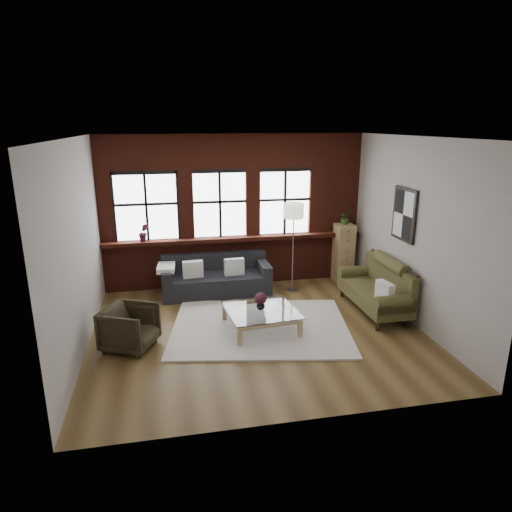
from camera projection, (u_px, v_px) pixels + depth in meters
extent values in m
plane|color=brown|center=(257.00, 331.00, 7.78)|extent=(5.50, 5.50, 0.00)
plane|color=white|center=(257.00, 137.00, 6.88)|extent=(5.50, 5.50, 0.00)
plane|color=#ACA6A0|center=(234.00, 211.00, 9.68)|extent=(5.50, 0.00, 5.50)
plane|color=#ACA6A0|center=(303.00, 295.00, 4.98)|extent=(5.50, 0.00, 5.50)
plane|color=#ACA6A0|center=(77.00, 249.00, 6.81)|extent=(0.00, 5.00, 5.00)
plane|color=#ACA6A0|center=(414.00, 232.00, 7.85)|extent=(0.00, 5.00, 5.00)
cube|color=#551E14|center=(235.00, 238.00, 9.69)|extent=(5.50, 0.30, 0.08)
cube|color=beige|center=(260.00, 327.00, 7.89)|extent=(3.37, 2.85, 0.03)
cube|color=white|center=(193.00, 269.00, 9.13)|extent=(0.41, 0.17, 0.34)
cube|color=white|center=(234.00, 267.00, 9.28)|extent=(0.41, 0.17, 0.34)
cube|color=white|center=(385.00, 291.00, 7.88)|extent=(0.20, 0.40, 0.34)
imported|color=black|center=(130.00, 328.00, 7.09)|extent=(0.99, 0.98, 0.69)
imported|color=#B2B2B2|center=(261.00, 305.00, 7.70)|extent=(0.20, 0.20, 0.15)
sphere|color=#471829|center=(261.00, 299.00, 7.67)|extent=(0.20, 0.20, 0.20)
cube|color=tan|center=(343.00, 253.00, 10.10)|extent=(0.39, 0.39, 1.28)
imported|color=#2D5923|center=(345.00, 217.00, 9.88)|extent=(0.28, 0.25, 0.31)
imported|color=#471829|center=(144.00, 232.00, 9.25)|extent=(0.23, 0.20, 0.38)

